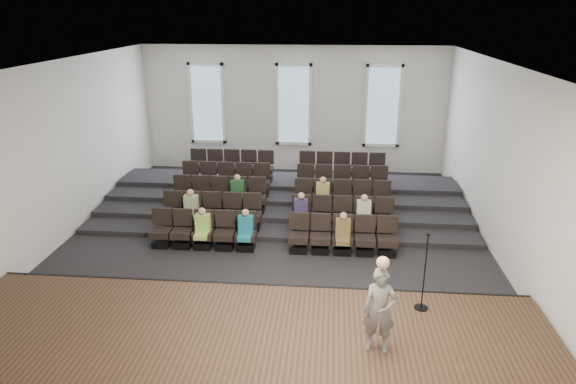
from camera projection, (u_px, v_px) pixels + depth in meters
name	position (u px, v px, depth m)	size (l,w,h in m)	color
ground	(275.00, 241.00, 14.74)	(14.00, 14.00, 0.00)	black
ceiling	(273.00, 63.00, 13.06)	(12.00, 14.00, 0.02)	white
wall_back	(294.00, 110.00, 20.49)	(12.00, 0.04, 5.00)	silver
wall_front	(218.00, 291.00, 7.32)	(12.00, 0.04, 5.00)	silver
wall_left	(61.00, 152.00, 14.40)	(0.04, 14.00, 5.00)	silver
wall_right	(502.00, 163.00, 13.41)	(0.04, 14.00, 5.00)	silver
stage	(245.00, 342.00, 9.88)	(11.80, 3.60, 0.50)	#442F1D
stage_lip	(258.00, 294.00, 11.54)	(11.80, 0.06, 0.52)	black
risers	(285.00, 197.00, 17.65)	(11.80, 4.80, 0.60)	black
seating_rows	(280.00, 200.00, 15.96)	(6.80, 4.70, 1.67)	black
windows	(294.00, 105.00, 20.35)	(8.44, 0.10, 3.24)	white
audience	(276.00, 211.00, 14.77)	(5.45, 2.64, 1.10)	#9ED053
speaker	(380.00, 310.00, 9.01)	(0.58, 0.38, 1.60)	slate
mic_stand	(423.00, 286.00, 10.37)	(0.28, 0.28, 1.70)	black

